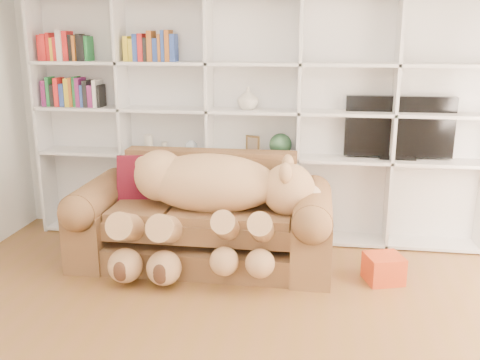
% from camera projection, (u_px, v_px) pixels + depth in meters
% --- Properties ---
extents(wall_back, '(5.00, 0.02, 2.70)m').
position_uv_depth(wall_back, '(256.00, 103.00, 5.35)').
color(wall_back, white).
rests_on(wall_back, floor).
extents(bookshelf, '(4.43, 0.35, 2.40)m').
position_uv_depth(bookshelf, '(231.00, 109.00, 5.27)').
color(bookshelf, white).
rests_on(bookshelf, floor).
extents(sofa, '(2.29, 0.99, 0.96)m').
position_uv_depth(sofa, '(204.00, 223.00, 4.86)').
color(sofa, brown).
rests_on(sofa, floor).
extents(teddy_bear, '(1.74, 0.95, 1.01)m').
position_uv_depth(teddy_bear, '(210.00, 197.00, 4.58)').
color(teddy_bear, tan).
rests_on(teddy_bear, sofa).
extents(throw_pillow, '(0.47, 0.32, 0.46)m').
position_uv_depth(throw_pillow, '(142.00, 179.00, 5.01)').
color(throw_pillow, maroon).
rests_on(throw_pillow, sofa).
extents(gift_box, '(0.36, 0.35, 0.23)m').
position_uv_depth(gift_box, '(384.00, 268.00, 4.49)').
color(gift_box, '#C43F1A').
rests_on(gift_box, floor).
extents(tv, '(1.01, 0.18, 0.60)m').
position_uv_depth(tv, '(399.00, 128.00, 5.07)').
color(tv, black).
rests_on(tv, bookshelf).
extents(picture_frame, '(0.15, 0.08, 0.18)m').
position_uv_depth(picture_frame, '(253.00, 145.00, 5.27)').
color(picture_frame, brown).
rests_on(picture_frame, bookshelf).
extents(green_vase, '(0.22, 0.22, 0.22)m').
position_uv_depth(green_vase, '(281.00, 145.00, 5.23)').
color(green_vase, '#295132').
rests_on(green_vase, bookshelf).
extents(figurine_tall, '(0.12, 0.12, 0.17)m').
position_uv_depth(figurine_tall, '(149.00, 143.00, 5.42)').
color(figurine_tall, beige).
rests_on(figurine_tall, bookshelf).
extents(figurine_short, '(0.08, 0.08, 0.10)m').
position_uv_depth(figurine_short, '(164.00, 147.00, 5.41)').
color(figurine_short, beige).
rests_on(figurine_short, bookshelf).
extents(snow_globe, '(0.12, 0.12, 0.12)m').
position_uv_depth(snow_globe, '(191.00, 146.00, 5.37)').
color(snow_globe, silver).
rests_on(snow_globe, bookshelf).
extents(shelf_vase, '(0.23, 0.23, 0.22)m').
position_uv_depth(shelf_vase, '(248.00, 98.00, 5.16)').
color(shelf_vase, beige).
rests_on(shelf_vase, bookshelf).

